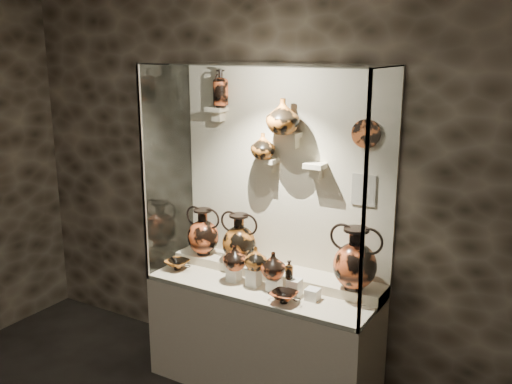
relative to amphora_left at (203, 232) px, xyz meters
The scene contains 34 objects.
wall_back 0.83m from the amphora_left, 15.98° to the left, with size 5.00×0.02×3.20m, color #2C251B.
plinth 0.94m from the amphora_left, 12.49° to the right, with size 1.70×0.60×0.80m, color beige.
front_tier 0.70m from the amphora_left, 12.49° to the right, with size 1.68×0.58×0.03m, color beige.
rear_tier 0.67m from the amphora_left, ahead, with size 1.70×0.25×0.10m, color beige.
back_panel 0.83m from the amphora_left, 15.56° to the left, with size 1.70×0.03×1.60m, color beige.
glass_front 0.92m from the amphora_left, 34.66° to the right, with size 1.70×0.01×1.60m, color white.
glass_left 0.57m from the amphora_left, 147.13° to the right, with size 0.01×0.60×1.60m, color white.
glass_right 1.57m from the amphora_left, ahead, with size 0.01×0.60×1.60m, color white.
glass_top 1.46m from the amphora_left, 12.49° to the right, with size 1.70×0.60×0.01m, color white.
frame_post_left 0.70m from the amphora_left, 116.05° to the right, with size 0.02×0.02×1.60m, color gray.
frame_post_right 1.61m from the amphora_left, 16.29° to the right, with size 0.02×0.02×1.60m, color gray.
pedestal_a 0.50m from the amphora_left, 24.81° to the right, with size 0.09×0.09×0.10m, color silver.
pedestal_b 0.64m from the amphora_left, 18.10° to the right, with size 0.09×0.09×0.13m, color silver.
pedestal_c 0.80m from the amphora_left, 14.18° to the right, with size 0.09×0.09×0.09m, color silver.
pedestal_d 0.95m from the amphora_left, 11.77° to the right, with size 0.09×0.09×0.12m, color silver.
pedestal_e 1.09m from the amphora_left, 10.23° to the right, with size 0.09×0.09×0.08m, color silver.
bracket_ul 0.97m from the amphora_left, 51.46° to the left, with size 0.14×0.12×0.04m, color beige.
bracket_ca 0.82m from the amphora_left, 10.73° to the left, with size 0.14×0.12×0.04m, color beige.
bracket_cb 1.10m from the amphora_left, ahead, with size 0.10×0.12×0.04m, color beige.
bracket_cc 1.10m from the amphora_left, ahead, with size 0.14×0.12×0.04m, color beige.
amphora_left is the anchor object (origin of this frame).
amphora_mid 0.34m from the amphora_left, ahead, with size 0.31×0.31×0.39m, color #A95B1D, non-canonical shape.
amphora_right 1.28m from the amphora_left, ahead, with size 0.35×0.35×0.44m, color #C14E25, non-canonical shape.
jug_a 0.48m from the amphora_left, 25.52° to the right, with size 0.18×0.18×0.18m, color #C14E25.
jug_b 0.63m from the amphora_left, 17.96° to the right, with size 0.16×0.16×0.17m, color #A95B1D.
jug_c 0.76m from the amphora_left, 13.41° to the right, with size 0.18×0.18×0.19m, color #C14E25.
lekythos_small 0.90m from the amphora_left, 13.16° to the right, with size 0.07×0.07×0.15m, color #A95B1D, non-canonical shape.
kylix_left 0.32m from the amphora_left, 110.16° to the right, with size 0.23×0.20×0.09m, color #A95B1D, non-canonical shape.
kylix_right 0.99m from the amphora_left, 20.12° to the right, with size 0.23×0.20×0.09m, color #C14E25, non-canonical shape.
lekythos_tall 1.15m from the amphora_left, 29.51° to the left, with size 0.13×0.13×0.32m, color #C14E25, non-canonical shape.
ovoid_vase_a 0.89m from the amphora_left, ahead, with size 0.18×0.18×0.19m, color #A95B1D.
ovoid_vase_b 1.17m from the amphora_left, ahead, with size 0.24×0.24×0.25m, color #A95B1D.
wall_plate 1.52m from the amphora_left, ahead, with size 0.19×0.19×0.02m, color #BB5224.
info_placard 1.35m from the amphora_left, ahead, with size 0.17×0.01×0.22m, color beige.
Camera 1 is at (1.92, -1.16, 2.52)m, focal length 40.00 mm.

